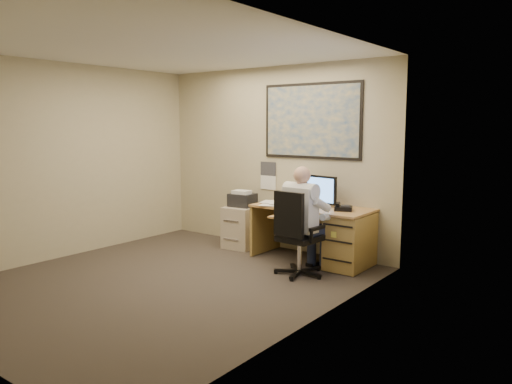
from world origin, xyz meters
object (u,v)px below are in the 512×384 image
Objects in this scene: filing_cabinet at (243,223)px; office_chair at (298,251)px; person at (301,221)px; desk at (334,232)px.

filing_cabinet is 1.63m from office_chair.
office_chair is 0.79× the size of person.
office_chair is (-0.12, -0.70, -0.14)m from desk.
person is (1.45, -0.65, 0.30)m from filing_cabinet.
office_chair is (1.45, -0.73, -0.06)m from filing_cabinet.
office_chair is at bearing -99.79° from desk.
office_chair reaches higher than filing_cabinet.
desk is 1.84× the size of filing_cabinet.
office_chair is 0.37m from person.
filing_cabinet is at bearing 160.99° from person.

